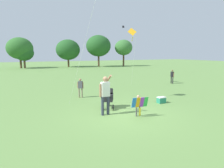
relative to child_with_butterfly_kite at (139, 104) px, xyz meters
name	(u,v)px	position (x,y,z in m)	size (l,w,h in m)	color
ground_plane	(123,114)	(-0.46, 0.54, -0.59)	(120.00, 120.00, 0.00)	#668E47
treeline_distant	(49,48)	(0.73, 31.49, 3.09)	(34.72, 6.62, 6.33)	brown
child_with_butterfly_kite	(139,104)	(0.00, 0.00, 0.00)	(0.76, 0.39, 0.96)	#4C4C51
person_adult_flyer	(105,92)	(-1.24, 0.85, 0.48)	(0.57, 0.53, 1.84)	#33384C
stroller	(109,96)	(-0.62, 1.84, 0.02)	(0.85, 1.09, 1.03)	black
kite_orange_delta	(132,34)	(4.45, 8.02, 3.80)	(1.16, 2.22, 4.97)	#F4A319
distant_kites_cluster	(44,3)	(-0.68, 24.35, 9.35)	(29.35, 14.41, 5.23)	black
person_red_shirt	(80,86)	(-1.24, 4.77, 0.13)	(0.35, 0.27, 1.22)	#7F705B
person_sitting_far	(172,75)	(8.04, 6.79, 0.16)	(0.19, 0.41, 1.27)	#232328
cooler_box	(161,100)	(2.49, 1.48, -0.41)	(0.45, 0.33, 0.35)	#288466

